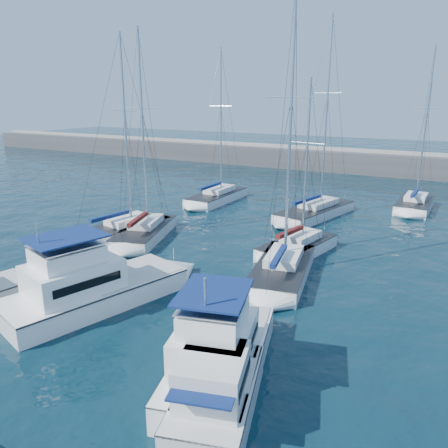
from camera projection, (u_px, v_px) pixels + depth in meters
The scene contains 12 objects.
ground at pixel (156, 319), 22.72m from camera, with size 220.00×220.00×0.00m, color black.
breakwater at pixel (363, 165), 66.33m from camera, with size 160.00×6.00×4.45m.
motor_yacht_port_inner at pixel (88, 288), 23.77m from camera, with size 6.54×10.64×4.69m.
motor_yacht_stbd_inner at pixel (219, 355), 17.61m from camera, with size 5.25×8.63×4.69m.
motor_yacht_stbd_outer at pixel (216, 394), 15.57m from camera, with size 4.07×6.12×3.20m.
sailboat_mid_a at pixel (124, 229), 36.22m from camera, with size 4.40×8.63×16.15m.
sailboat_mid_b at pixel (145, 231), 35.58m from camera, with size 5.40×8.59×16.47m.
sailboat_mid_c at pixel (298, 247), 32.02m from camera, with size 4.31×7.35×12.75m.
sailboat_mid_d at pixel (282, 269), 27.84m from camera, with size 4.60×8.73×17.87m.
sailboat_back_a at pixel (217, 197), 47.95m from camera, with size 3.29×8.92×16.30m.
sailboat_back_b at pixel (315, 211), 41.87m from camera, with size 5.49×10.34×18.42m.
sailboat_back_c at pixel (415, 204), 44.47m from camera, with size 3.32×7.43×16.14m.
Camera 1 is at (12.83, -16.26, 11.17)m, focal length 35.00 mm.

